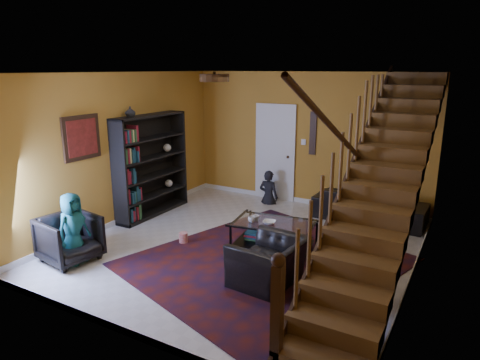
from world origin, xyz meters
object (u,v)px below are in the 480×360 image
(coffee_table, at_px, (274,234))
(sofa, at_px, (369,206))
(bookshelf, at_px, (152,167))
(armchair_right, at_px, (269,262))
(armchair_left, at_px, (70,239))

(coffee_table, bearing_deg, sofa, 65.02)
(sofa, bearing_deg, coffee_table, 66.53)
(bookshelf, xyz_separation_m, armchair_right, (3.30, -1.50, -0.65))
(bookshelf, xyz_separation_m, sofa, (3.90, 1.70, -0.66))
(sofa, distance_m, coffee_table, 2.39)
(bookshelf, distance_m, armchair_left, 2.44)
(armchair_right, distance_m, coffee_table, 1.10)
(armchair_left, xyz_separation_m, coffee_table, (2.54, 1.87, -0.08))
(bookshelf, relative_size, coffee_table, 1.46)
(coffee_table, bearing_deg, armchair_left, -143.69)
(armchair_left, relative_size, armchair_right, 0.82)
(bookshelf, height_order, sofa, bookshelf)
(sofa, bearing_deg, armchair_left, 50.18)
(bookshelf, height_order, armchair_right, bookshelf)
(sofa, xyz_separation_m, armchair_right, (-0.61, -3.20, 0.01))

